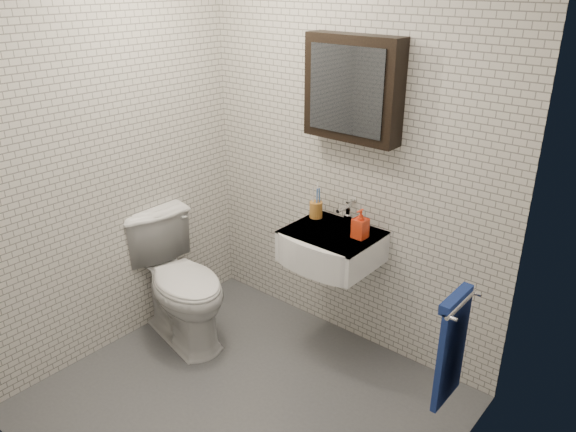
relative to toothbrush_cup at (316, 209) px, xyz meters
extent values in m
cube|color=#4F5357|center=(0.16, -0.89, -0.90)|extent=(2.20, 2.00, 0.01)
cube|color=silver|center=(0.16, 0.11, 0.34)|extent=(2.20, 0.02, 2.50)
cube|color=silver|center=(0.16, -1.89, 0.34)|extent=(2.20, 0.02, 2.50)
cube|color=silver|center=(-0.94, -0.89, 0.34)|extent=(0.02, 2.00, 2.50)
cube|color=silver|center=(1.26, -0.89, 0.34)|extent=(0.02, 2.00, 2.50)
cube|color=white|center=(0.21, -0.11, -0.16)|extent=(0.55, 0.45, 0.20)
cylinder|color=silver|center=(0.21, -0.09, -0.07)|extent=(0.31, 0.31, 0.02)
cylinder|color=silver|center=(0.21, -0.09, -0.06)|extent=(0.04, 0.04, 0.01)
cube|color=white|center=(0.21, -0.11, -0.06)|extent=(0.55, 0.45, 0.01)
cylinder|color=silver|center=(0.21, 0.05, -0.03)|extent=(0.06, 0.06, 0.06)
cylinder|color=silver|center=(0.21, 0.05, 0.03)|extent=(0.03, 0.03, 0.08)
cylinder|color=silver|center=(0.21, -0.01, 0.06)|extent=(0.02, 0.12, 0.02)
cube|color=silver|center=(0.21, 0.08, 0.09)|extent=(0.02, 0.09, 0.01)
cube|color=black|center=(0.21, 0.04, 0.79)|extent=(0.60, 0.14, 0.60)
cube|color=#3F444C|center=(0.21, -0.03, 0.79)|extent=(0.49, 0.01, 0.49)
cylinder|color=silver|center=(1.22, -0.54, 0.04)|extent=(0.02, 0.30, 0.02)
cylinder|color=silver|center=(1.24, -0.41, 0.04)|extent=(0.04, 0.02, 0.02)
cylinder|color=silver|center=(1.24, -0.67, 0.04)|extent=(0.04, 0.02, 0.02)
cube|color=navy|center=(1.21, -0.54, -0.23)|extent=(0.03, 0.26, 0.54)
cube|color=navy|center=(1.20, -0.54, 0.06)|extent=(0.05, 0.26, 0.05)
cylinder|color=#B6772D|center=(0.00, 0.00, -0.01)|extent=(0.11, 0.11, 0.11)
cylinder|color=white|center=(-0.02, -0.01, 0.06)|extent=(0.02, 0.03, 0.20)
cylinder|color=#3867B5|center=(0.01, -0.01, 0.05)|extent=(0.02, 0.02, 0.18)
cylinder|color=white|center=(-0.01, 0.01, 0.07)|extent=(0.02, 0.04, 0.21)
cylinder|color=#3867B5|center=(0.02, 0.01, 0.06)|extent=(0.03, 0.04, 0.19)
imported|color=orange|center=(0.39, -0.07, 0.03)|extent=(0.09, 0.09, 0.18)
imported|color=white|center=(-0.64, -0.65, -0.48)|extent=(0.92, 0.64, 0.85)
camera|label=1|loc=(2.00, -2.68, 1.41)|focal=35.00mm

